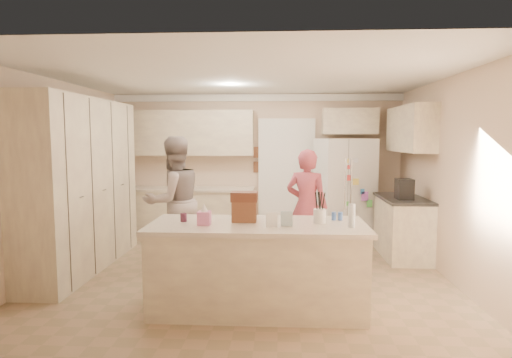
# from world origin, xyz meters

# --- Properties ---
(floor) EXTENTS (5.20, 4.60, 0.02)m
(floor) POSITION_xyz_m (0.00, 0.00, -0.01)
(floor) COLOR #94785C
(floor) RESTS_ON ground
(ceiling) EXTENTS (5.20, 4.60, 0.02)m
(ceiling) POSITION_xyz_m (0.00, 0.00, 2.61)
(ceiling) COLOR white
(ceiling) RESTS_ON wall_back
(wall_back) EXTENTS (5.20, 0.02, 2.60)m
(wall_back) POSITION_xyz_m (0.00, 2.31, 1.30)
(wall_back) COLOR beige
(wall_back) RESTS_ON ground
(wall_front) EXTENTS (5.20, 0.02, 2.60)m
(wall_front) POSITION_xyz_m (0.00, -2.31, 1.30)
(wall_front) COLOR beige
(wall_front) RESTS_ON ground
(wall_left) EXTENTS (0.02, 4.60, 2.60)m
(wall_left) POSITION_xyz_m (-2.61, 0.00, 1.30)
(wall_left) COLOR beige
(wall_left) RESTS_ON ground
(wall_right) EXTENTS (0.02, 4.60, 2.60)m
(wall_right) POSITION_xyz_m (2.61, 0.00, 1.30)
(wall_right) COLOR beige
(wall_right) RESTS_ON ground
(crown_back) EXTENTS (5.20, 0.08, 0.12)m
(crown_back) POSITION_xyz_m (0.00, 2.26, 2.53)
(crown_back) COLOR white
(crown_back) RESTS_ON wall_back
(pantry_bank) EXTENTS (0.60, 2.60, 2.35)m
(pantry_bank) POSITION_xyz_m (-2.30, 0.20, 1.18)
(pantry_bank) COLOR #F1E5B9
(pantry_bank) RESTS_ON floor
(back_base_cab) EXTENTS (2.20, 0.60, 0.88)m
(back_base_cab) POSITION_xyz_m (-1.15, 2.00, 0.44)
(back_base_cab) COLOR #F1E5B9
(back_base_cab) RESTS_ON floor
(back_countertop) EXTENTS (2.24, 0.63, 0.04)m
(back_countertop) POSITION_xyz_m (-1.15, 1.99, 0.90)
(back_countertop) COLOR beige
(back_countertop) RESTS_ON back_base_cab
(back_upper_cab) EXTENTS (2.20, 0.35, 0.80)m
(back_upper_cab) POSITION_xyz_m (-1.15, 2.12, 1.90)
(back_upper_cab) COLOR #F1E5B9
(back_upper_cab) RESTS_ON wall_back
(doorway_opening) EXTENTS (0.90, 0.06, 2.10)m
(doorway_opening) POSITION_xyz_m (0.55, 2.28, 1.05)
(doorway_opening) COLOR black
(doorway_opening) RESTS_ON floor
(doorway_casing) EXTENTS (1.02, 0.03, 2.22)m
(doorway_casing) POSITION_xyz_m (0.55, 2.24, 1.05)
(doorway_casing) COLOR white
(doorway_casing) RESTS_ON floor
(wall_frame_upper) EXTENTS (0.15, 0.02, 0.20)m
(wall_frame_upper) POSITION_xyz_m (0.02, 2.27, 1.55)
(wall_frame_upper) COLOR brown
(wall_frame_upper) RESTS_ON wall_back
(wall_frame_lower) EXTENTS (0.15, 0.02, 0.20)m
(wall_frame_lower) POSITION_xyz_m (0.02, 2.27, 1.28)
(wall_frame_lower) COLOR brown
(wall_frame_lower) RESTS_ON wall_back
(refrigerator) EXTENTS (1.06, 0.92, 1.80)m
(refrigerator) POSITION_xyz_m (1.55, 1.90, 0.90)
(refrigerator) COLOR white
(refrigerator) RESTS_ON floor
(fridge_seam) EXTENTS (0.02, 0.02, 1.78)m
(fridge_seam) POSITION_xyz_m (1.55, 1.55, 0.90)
(fridge_seam) COLOR gray
(fridge_seam) RESTS_ON refrigerator
(fridge_dispenser) EXTENTS (0.22, 0.03, 0.35)m
(fridge_dispenser) POSITION_xyz_m (1.33, 1.54, 1.15)
(fridge_dispenser) COLOR black
(fridge_dispenser) RESTS_ON refrigerator
(fridge_handle_l) EXTENTS (0.02, 0.02, 0.85)m
(fridge_handle_l) POSITION_xyz_m (1.50, 1.53, 1.05)
(fridge_handle_l) COLOR silver
(fridge_handle_l) RESTS_ON refrigerator
(fridge_handle_r) EXTENTS (0.02, 0.02, 0.85)m
(fridge_handle_r) POSITION_xyz_m (1.60, 1.53, 1.05)
(fridge_handle_r) COLOR silver
(fridge_handle_r) RESTS_ON refrigerator
(over_fridge_cab) EXTENTS (0.95, 0.35, 0.45)m
(over_fridge_cab) POSITION_xyz_m (1.65, 2.12, 2.10)
(over_fridge_cab) COLOR #F1E5B9
(over_fridge_cab) RESTS_ON wall_back
(right_base_cab) EXTENTS (0.60, 1.20, 0.88)m
(right_base_cab) POSITION_xyz_m (2.30, 1.00, 0.44)
(right_base_cab) COLOR #F1E5B9
(right_base_cab) RESTS_ON floor
(right_countertop) EXTENTS (0.63, 1.24, 0.04)m
(right_countertop) POSITION_xyz_m (2.29, 1.00, 0.90)
(right_countertop) COLOR #2D2B28
(right_countertop) RESTS_ON right_base_cab
(right_upper_cab) EXTENTS (0.35, 1.50, 0.70)m
(right_upper_cab) POSITION_xyz_m (2.43, 1.20, 1.95)
(right_upper_cab) COLOR #F1E5B9
(right_upper_cab) RESTS_ON wall_right
(coffee_maker) EXTENTS (0.22, 0.28, 0.30)m
(coffee_maker) POSITION_xyz_m (2.25, 0.80, 1.07)
(coffee_maker) COLOR black
(coffee_maker) RESTS_ON right_countertop
(island_base) EXTENTS (2.20, 0.90, 0.88)m
(island_base) POSITION_xyz_m (0.20, -1.10, 0.44)
(island_base) COLOR #F1E5B9
(island_base) RESTS_ON floor
(island_top) EXTENTS (2.28, 0.96, 0.05)m
(island_top) POSITION_xyz_m (0.20, -1.10, 0.90)
(island_top) COLOR beige
(island_top) RESTS_ON island_base
(utensil_crock) EXTENTS (0.13, 0.13, 0.15)m
(utensil_crock) POSITION_xyz_m (0.85, -1.05, 1.00)
(utensil_crock) COLOR white
(utensil_crock) RESTS_ON island_top
(tissue_box) EXTENTS (0.13, 0.13, 0.14)m
(tissue_box) POSITION_xyz_m (-0.35, -1.20, 1.00)
(tissue_box) COLOR pink
(tissue_box) RESTS_ON island_top
(tissue_plume) EXTENTS (0.08, 0.08, 0.08)m
(tissue_plume) POSITION_xyz_m (-0.35, -1.20, 1.10)
(tissue_plume) COLOR white
(tissue_plume) RESTS_ON tissue_box
(dollhouse_body) EXTENTS (0.26, 0.18, 0.22)m
(dollhouse_body) POSITION_xyz_m (0.05, -1.00, 1.04)
(dollhouse_body) COLOR brown
(dollhouse_body) RESTS_ON island_top
(dollhouse_roof) EXTENTS (0.28, 0.20, 0.10)m
(dollhouse_roof) POSITION_xyz_m (0.05, -1.00, 1.20)
(dollhouse_roof) COLOR #592D1E
(dollhouse_roof) RESTS_ON dollhouse_body
(jam_jar) EXTENTS (0.07, 0.07, 0.09)m
(jam_jar) POSITION_xyz_m (-0.60, -1.05, 0.97)
(jam_jar) COLOR #59263F
(jam_jar) RESTS_ON island_top
(greeting_card_a) EXTENTS (0.12, 0.06, 0.16)m
(greeting_card_a) POSITION_xyz_m (0.35, -1.30, 1.01)
(greeting_card_a) COLOR white
(greeting_card_a) RESTS_ON island_top
(greeting_card_b) EXTENTS (0.12, 0.05, 0.16)m
(greeting_card_b) POSITION_xyz_m (0.50, -1.25, 1.01)
(greeting_card_b) COLOR silver
(greeting_card_b) RESTS_ON island_top
(water_bottle) EXTENTS (0.07, 0.07, 0.24)m
(water_bottle) POSITION_xyz_m (1.15, -1.25, 1.04)
(water_bottle) COLOR silver
(water_bottle) RESTS_ON island_top
(shaker_salt) EXTENTS (0.05, 0.05, 0.09)m
(shaker_salt) POSITION_xyz_m (1.02, -0.88, 0.97)
(shaker_salt) COLOR #3C62B7
(shaker_salt) RESTS_ON island_top
(shaker_pepper) EXTENTS (0.05, 0.05, 0.09)m
(shaker_pepper) POSITION_xyz_m (1.09, -0.88, 0.97)
(shaker_pepper) COLOR #3C62B7
(shaker_pepper) RESTS_ON island_top
(teen_boy) EXTENTS (1.13, 1.11, 1.84)m
(teen_boy) POSITION_xyz_m (-1.07, 0.40, 0.92)
(teen_boy) COLOR #989490
(teen_boy) RESTS_ON floor
(teen_girl) EXTENTS (0.70, 0.57, 1.66)m
(teen_girl) POSITION_xyz_m (0.82, 0.57, 0.83)
(teen_girl) COLOR #B94B5F
(teen_girl) RESTS_ON floor
(fridge_magnets) EXTENTS (0.76, 0.02, 1.44)m
(fridge_magnets) POSITION_xyz_m (1.55, 1.54, 0.90)
(fridge_magnets) COLOR tan
(fridge_magnets) RESTS_ON refrigerator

